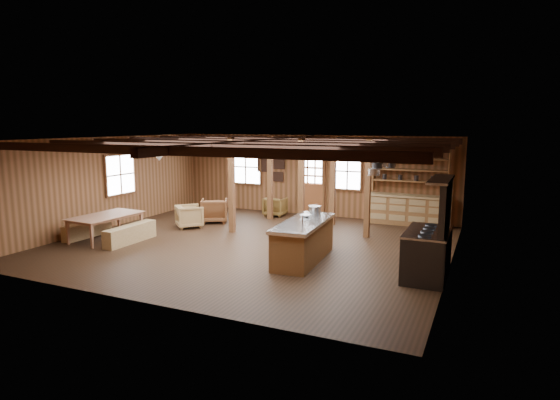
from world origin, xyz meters
The scene contains 22 objects.
room centered at (0.00, 0.00, 1.40)m, with size 10.04×9.04×2.84m.
ceiling_joists centered at (0.00, 0.18, 2.68)m, with size 9.80×8.82×0.18m.
timber_posts centered at (0.52, 2.08, 1.40)m, with size 3.95×2.35×2.80m.
back_door centered at (0.00, 4.45, 0.88)m, with size 1.02×0.08×2.15m.
window_back_left centered at (-2.60, 4.46, 1.60)m, with size 1.32×0.06×1.32m.
window_back_right centered at (1.30, 4.46, 1.60)m, with size 1.02×0.06×1.32m.
window_left centered at (-4.96, 0.50, 1.60)m, with size 0.14×1.24×1.32m.
notice_boards centered at (-1.50, 4.46, 1.64)m, with size 1.08×0.03×0.90m.
back_counter centered at (3.40, 4.20, 0.60)m, with size 2.55×0.60×2.45m.
pendant_lamps centered at (-2.25, 1.00, 2.25)m, with size 1.86×2.36×0.66m.
pot_rack centered at (3.46, 0.33, 2.28)m, with size 0.43×3.00×0.45m.
kitchen_island centered at (1.80, -0.85, 0.48)m, with size 1.03×2.55×1.20m.
step_stool centered at (1.16, -0.58, 0.19)m, with size 0.42×0.30×0.37m, color olive.
commercial_range centered at (4.64, -0.93, 0.67)m, with size 0.87×1.71×2.10m.
dining_table centered at (-3.90, -1.23, 0.35)m, with size 1.97×1.10×0.69m, color #996345.
bench_wall centered at (-4.65, -1.23, 0.22)m, with size 0.29×1.57×0.43m, color olive.
bench_aisle centered at (-3.08, -1.23, 0.24)m, with size 0.33×1.74×0.48m, color olive.
armchair_a centered at (-2.45, 1.99, 0.39)m, with size 0.83×0.85×0.77m, color brown.
armchair_b centered at (-1.08, 3.80, 0.33)m, with size 0.70×0.72×0.65m, color brown.
armchair_c centered at (-2.73, 1.00, 0.35)m, with size 0.75×0.77×0.70m, color olive.
counter_pot centered at (1.71, 0.15, 1.04)m, with size 0.32×0.32×0.19m, color silver.
bowl centered at (1.65, -0.36, 0.97)m, with size 0.26×0.26×0.06m, color silver.
Camera 1 is at (5.69, -10.81, 3.19)m, focal length 30.00 mm.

